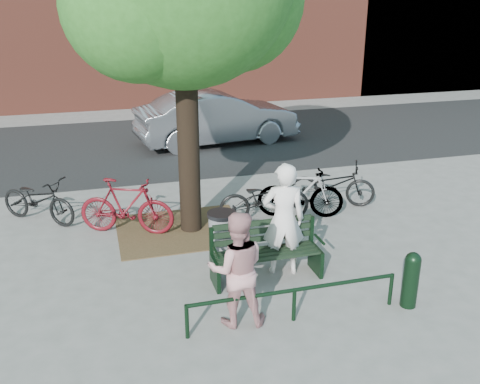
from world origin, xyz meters
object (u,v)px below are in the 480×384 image
object	(u,v)px
park_bench	(265,249)
bollard	(411,278)
person_right	(237,269)
parked_car	(217,117)
person_left	(284,219)
bicycle_c	(264,199)
litter_bin	(222,239)

from	to	relation	value
park_bench	bollard	distance (m)	2.22
person_right	parked_car	bearing A→B (deg)	-91.59
person_left	bollard	distance (m)	2.09
person_right	bollard	world-z (taller)	person_right
bollard	bicycle_c	world-z (taller)	bicycle_c
bicycle_c	park_bench	bearing A→B (deg)	168.37
bollard	parked_car	world-z (taller)	parked_car
bollard	bicycle_c	bearing A→B (deg)	106.89
bicycle_c	litter_bin	bearing A→B (deg)	147.95
parked_car	litter_bin	bearing A→B (deg)	159.22
person_left	bollard	xyz separation A→B (m)	(1.42, -1.45, -0.47)
bollard	park_bench	bearing A→B (deg)	141.54
litter_bin	park_bench	bearing A→B (deg)	-42.01
person_right	bicycle_c	size ratio (longest dim) A/B	0.91
bollard	parked_car	xyz separation A→B (m)	(-0.60, 9.48, 0.33)
litter_bin	parked_car	bearing A→B (deg)	77.21
litter_bin	bollard	bearing A→B (deg)	-39.38
person_right	litter_bin	size ratio (longest dim) A/B	1.70
park_bench	parked_car	bearing A→B (deg)	81.98
bicycle_c	parked_car	bearing A→B (deg)	1.66
person_left	parked_car	bearing A→B (deg)	-83.84
bollard	parked_car	distance (m)	9.50
bollard	litter_bin	world-z (taller)	litter_bin
park_bench	litter_bin	size ratio (longest dim) A/B	1.80
person_right	litter_bin	distance (m)	1.66
park_bench	bicycle_c	bearing A→B (deg)	72.28
bollard	litter_bin	bearing A→B (deg)	140.62
person_right	bollard	bearing A→B (deg)	-176.33
park_bench	litter_bin	bearing A→B (deg)	137.99
park_bench	person_left	distance (m)	0.56
park_bench	bicycle_c	distance (m)	2.23
person_left	person_right	bearing A→B (deg)	59.08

